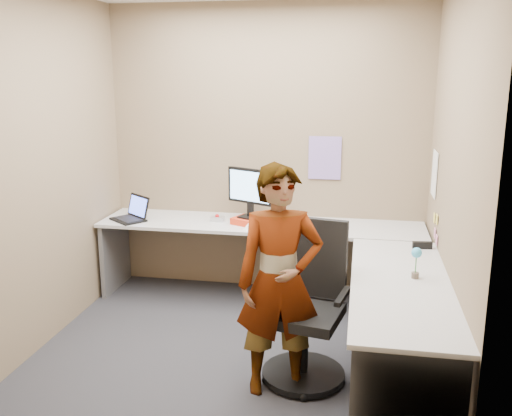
% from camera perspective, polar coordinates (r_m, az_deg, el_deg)
% --- Properties ---
extents(ground, '(3.00, 3.00, 0.00)m').
position_cam_1_polar(ground, '(4.59, -1.77, -13.55)').
color(ground, '#222227').
rests_on(ground, ground).
extents(wall_back, '(3.00, 0.00, 3.00)m').
position_cam_1_polar(wall_back, '(5.41, 1.06, 5.73)').
color(wall_back, '#746048').
rests_on(wall_back, ground).
extents(wall_right, '(0.00, 2.70, 2.70)m').
position_cam_1_polar(wall_right, '(4.10, 19.06, 2.41)').
color(wall_right, '#746048').
rests_on(wall_right, ground).
extents(wall_left, '(0.00, 2.70, 2.70)m').
position_cam_1_polar(wall_left, '(4.70, -20.11, 3.69)').
color(wall_left, '#746048').
rests_on(wall_left, ground).
extents(desk, '(2.98, 2.58, 0.73)m').
position_cam_1_polar(desk, '(4.64, 4.50, -5.34)').
color(desk, silver).
rests_on(desk, ground).
extents(paper_ream, '(0.36, 0.32, 0.06)m').
position_cam_1_polar(paper_ream, '(5.17, -0.59, -1.33)').
color(paper_ream, red).
rests_on(paper_ream, desk).
extents(monitor, '(0.44, 0.24, 0.45)m').
position_cam_1_polar(monitor, '(5.12, -0.57, 1.91)').
color(monitor, black).
rests_on(monitor, paper_ream).
extents(laptop, '(0.41, 0.40, 0.22)m').
position_cam_1_polar(laptop, '(5.44, -12.23, -0.57)').
color(laptop, black).
rests_on(laptop, desk).
extents(trackball_mouse, '(0.12, 0.08, 0.07)m').
position_cam_1_polar(trackball_mouse, '(5.29, -3.88, -1.06)').
color(trackball_mouse, '#B7B7BC').
rests_on(trackball_mouse, desk).
extents(origami, '(0.10, 0.10, 0.06)m').
position_cam_1_polar(origami, '(5.01, -0.71, -1.81)').
color(origami, white).
rests_on(origami, desk).
extents(stapler, '(0.15, 0.06, 0.05)m').
position_cam_1_polar(stapler, '(4.66, 16.29, -3.59)').
color(stapler, black).
rests_on(stapler, desk).
extents(flower, '(0.07, 0.07, 0.22)m').
position_cam_1_polar(flower, '(3.97, 15.74, -4.83)').
color(flower, brown).
rests_on(flower, desk).
extents(calendar_purple, '(0.30, 0.01, 0.40)m').
position_cam_1_polar(calendar_purple, '(5.34, 6.89, 4.99)').
color(calendar_purple, '#846BB7').
rests_on(calendar_purple, wall_back).
extents(calendar_white, '(0.01, 0.28, 0.38)m').
position_cam_1_polar(calendar_white, '(4.99, 17.42, 3.27)').
color(calendar_white, white).
rests_on(calendar_white, wall_right).
extents(sticky_note_a, '(0.01, 0.07, 0.07)m').
position_cam_1_polar(sticky_note_a, '(4.71, 17.63, -1.07)').
color(sticky_note_a, '#F2E059').
rests_on(sticky_note_a, wall_right).
extents(sticky_note_b, '(0.01, 0.07, 0.07)m').
position_cam_1_polar(sticky_note_b, '(4.80, 17.45, -2.42)').
color(sticky_note_b, pink).
rests_on(sticky_note_b, wall_right).
extents(sticky_note_c, '(0.01, 0.07, 0.07)m').
position_cam_1_polar(sticky_note_c, '(4.69, 17.60, -3.05)').
color(sticky_note_c, pink).
rests_on(sticky_note_c, wall_right).
extents(sticky_note_d, '(0.01, 0.07, 0.07)m').
position_cam_1_polar(sticky_note_d, '(4.87, 17.40, -0.97)').
color(sticky_note_d, '#F2E059').
rests_on(sticky_note_d, wall_right).
extents(office_chair, '(0.60, 0.58, 1.08)m').
position_cam_1_polar(office_chair, '(4.01, 5.14, -10.75)').
color(office_chair, black).
rests_on(office_chair, ground).
extents(person, '(0.64, 0.51, 1.53)m').
position_cam_1_polar(person, '(3.72, 2.37, -7.31)').
color(person, '#999399').
rests_on(person, ground).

